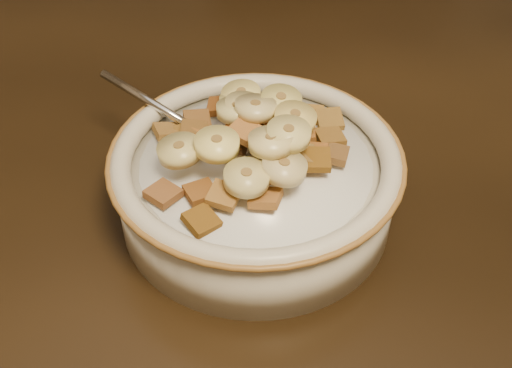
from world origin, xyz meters
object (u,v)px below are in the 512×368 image
(spoon, at_px, (220,144))
(chair, at_px, (302,69))
(cereal_bowl, at_px, (256,189))
(table, at_px, (208,225))

(spoon, bearing_deg, chair, -156.12)
(chair, distance_m, cereal_bowl, 0.65)
(cereal_bowl, bearing_deg, spoon, 162.44)
(chair, bearing_deg, cereal_bowl, -84.73)
(chair, height_order, cereal_bowl, chair)
(table, height_order, chair, chair)
(table, xyz_separation_m, spoon, (0.01, 0.02, 0.07))
(table, distance_m, spoon, 0.08)
(table, relative_size, spoon, 28.25)
(chair, xyz_separation_m, spoon, (0.06, -0.57, 0.29))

